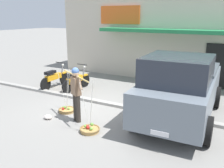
{
  "coord_description": "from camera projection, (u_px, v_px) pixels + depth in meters",
  "views": [
    {
      "loc": [
        4.38,
        -6.54,
        3.15
      ],
      "look_at": [
        0.44,
        0.6,
        0.85
      ],
      "focal_mm": 38.74,
      "sensor_mm": 36.0,
      "label": 1
    }
  ],
  "objects": [
    {
      "name": "ground_plane",
      "position": [
        93.0,
        110.0,
        8.4
      ],
      "size": [
        90.0,
        90.0,
        0.0
      ],
      "primitive_type": "plane",
      "color": "gray"
    },
    {
      "name": "sidewalk_curb",
      "position": [
        103.0,
        102.0,
        8.97
      ],
      "size": [
        20.0,
        0.24,
        0.1
      ],
      "primitive_type": "cube",
      "color": "gray",
      "rests_on": "ground"
    },
    {
      "name": "fruit_vendor",
      "position": [
        76.0,
        91.0,
        7.26
      ],
      "size": [
        1.53,
        0.89,
        1.7
      ],
      "color": "#2D2823",
      "rests_on": "ground"
    },
    {
      "name": "fruit_basket_left_side",
      "position": [
        90.0,
        129.0,
        6.8
      ],
      "size": [
        0.57,
        0.57,
        1.45
      ],
      "color": "#B2894C",
      "rests_on": "ground"
    },
    {
      "name": "fruit_basket_right_side",
      "position": [
        67.0,
        110.0,
        8.21
      ],
      "size": [
        0.57,
        0.57,
        1.45
      ],
      "color": "#B2894C",
      "rests_on": "ground"
    },
    {
      "name": "motorcycle_nearest_shop",
      "position": [
        54.0,
        78.0,
        10.93
      ],
      "size": [
        0.54,
        1.82,
        1.09
      ],
      "color": "black",
      "rests_on": "ground"
    },
    {
      "name": "motorcycle_second_in_row",
      "position": [
        76.0,
        80.0,
        10.51
      ],
      "size": [
        0.54,
        1.82,
        1.09
      ],
      "color": "black",
      "rests_on": "ground"
    },
    {
      "name": "parked_truck",
      "position": [
        181.0,
        88.0,
        7.41
      ],
      "size": [
        2.29,
        4.77,
        2.1
      ],
      "color": "slate",
      "rests_on": "ground"
    },
    {
      "name": "storefront_building",
      "position": [
        187.0,
        36.0,
        13.4
      ],
      "size": [
        13.0,
        6.0,
        4.2
      ],
      "color": "beige",
      "rests_on": "ground"
    },
    {
      "name": "plastic_litter_bag",
      "position": [
        48.0,
        117.0,
        7.64
      ],
      "size": [
        0.28,
        0.22,
        0.14
      ],
      "primitive_type": "ellipsoid",
      "color": "silver",
      "rests_on": "ground"
    },
    {
      "name": "wooden_crate",
      "position": [
        151.0,
        89.0,
        10.22
      ],
      "size": [
        0.44,
        0.36,
        0.32
      ],
      "primitive_type": "cube",
      "color": "olive",
      "rests_on": "ground"
    }
  ]
}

